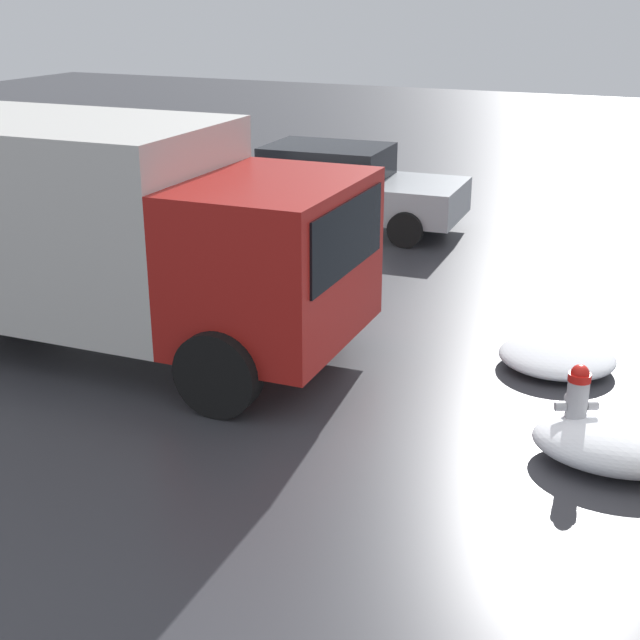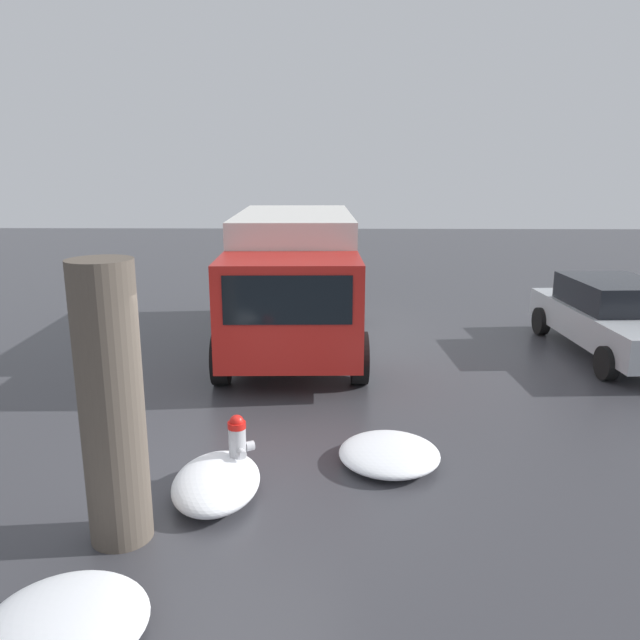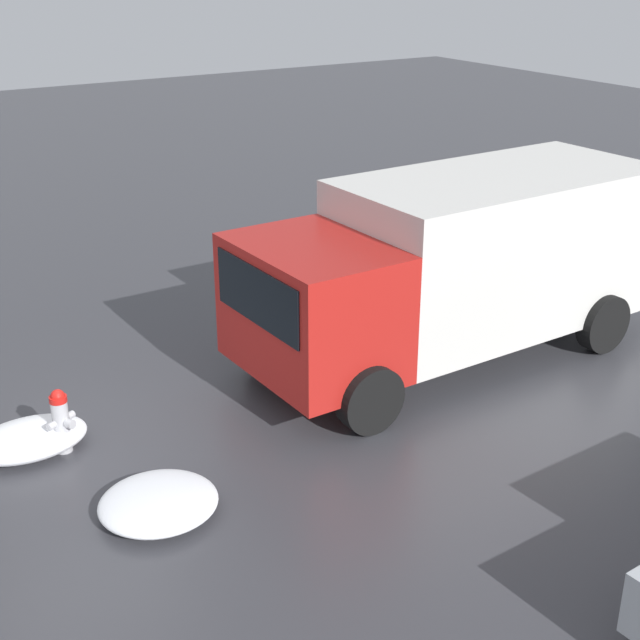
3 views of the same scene
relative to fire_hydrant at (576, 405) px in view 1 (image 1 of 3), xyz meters
The scene contains 6 objects.
ground_plane 0.43m from the fire_hydrant, 117.19° to the left, with size 60.00×60.00×0.00m, color #38383D.
fire_hydrant is the anchor object (origin of this frame).
delivery_truck 5.99m from the fire_hydrant, ahead, with size 6.60×2.78×2.66m.
parked_car 8.54m from the fire_hydrant, 51.55° to the right, with size 4.50×2.17×1.45m.
snow_pile_by_hydrant 0.49m from the fire_hydrant, 151.56° to the left, with size 1.42×0.97×0.35m.
snow_pile_curbside 1.91m from the fire_hydrant, 75.29° to the right, with size 1.31×1.27×0.26m.
Camera 1 is at (-0.88, 7.79, 4.07)m, focal length 50.00 mm.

